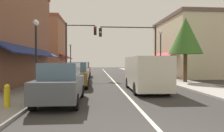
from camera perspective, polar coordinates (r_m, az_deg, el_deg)
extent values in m
plane|color=#33302D|center=(22.18, -0.34, -3.43)|extent=(80.00, 80.00, 0.00)
cube|color=gray|center=(22.43, -14.51, -3.26)|extent=(2.60, 56.00, 0.12)
cube|color=#A39E99|center=(23.24, 13.33, -3.10)|extent=(2.60, 56.00, 0.12)
cube|color=silver|center=(22.18, -0.34, -3.42)|extent=(0.14, 52.00, 0.01)
cube|color=slate|center=(16.86, -22.59, -0.27)|extent=(0.08, 10.64, 1.80)
cube|color=navy|center=(16.69, -20.63, 3.86)|extent=(1.27, 11.76, 0.73)
cube|color=slate|center=(20.26, -19.96, 13.41)|extent=(0.08, 1.10, 1.30)
cube|color=beige|center=(26.56, 20.28, 4.56)|extent=(5.41, 10.00, 6.75)
cube|color=brown|center=(27.00, 20.35, 12.15)|extent=(5.61, 10.20, 0.40)
cube|color=slate|center=(25.51, 14.86, 0.30)|extent=(0.08, 7.60, 1.80)
cube|color=maroon|center=(25.32, 13.57, 3.01)|extent=(1.27, 8.40, 0.73)
cube|color=slate|center=(23.64, 16.71, 8.61)|extent=(0.08, 1.10, 1.30)
cube|color=slate|center=(27.76, 13.37, 7.54)|extent=(0.08, 1.10, 1.30)
cube|color=#8E5B42|center=(33.06, -18.52, 5.05)|extent=(5.48, 8.00, 8.05)
cube|color=brown|center=(33.60, -18.57, 12.26)|extent=(5.68, 8.20, 0.40)
cube|color=slate|center=(32.45, -13.89, 0.51)|extent=(0.08, 6.08, 1.80)
cube|color=maroon|center=(32.37, -12.83, 2.64)|extent=(1.27, 6.72, 0.73)
cube|color=slate|center=(30.97, -14.46, 8.63)|extent=(0.08, 1.10, 1.30)
cube|color=slate|center=(34.42, -13.46, 7.90)|extent=(0.08, 1.10, 1.30)
cube|color=#4C5156|center=(9.16, -14.25, -5.79)|extent=(1.76, 4.12, 0.80)
cube|color=slate|center=(9.00, -14.39, -1.25)|extent=(1.54, 2.01, 0.66)
cylinder|color=black|center=(10.69, -17.16, -6.95)|extent=(0.21, 0.62, 0.62)
cylinder|color=black|center=(10.45, -8.61, -7.10)|extent=(0.21, 0.62, 0.62)
cylinder|color=black|center=(8.11, -21.53, -9.63)|extent=(0.21, 0.62, 0.62)
cylinder|color=black|center=(7.79, -10.18, -10.01)|extent=(0.21, 0.62, 0.62)
cube|color=brown|center=(14.64, -10.17, -3.11)|extent=(1.78, 4.13, 0.80)
cube|color=slate|center=(14.50, -10.21, -0.27)|extent=(1.55, 2.02, 0.66)
cylinder|color=black|center=(16.10, -12.59, -4.15)|extent=(0.21, 0.62, 0.62)
cylinder|color=black|center=(15.98, -6.93, -4.17)|extent=(0.21, 0.62, 0.62)
cylinder|color=black|center=(13.43, -14.01, -5.25)|extent=(0.21, 0.62, 0.62)
cylinder|color=black|center=(13.29, -7.22, -5.29)|extent=(0.21, 0.62, 0.62)
cube|color=silver|center=(19.13, -9.19, -2.07)|extent=(1.75, 4.11, 0.80)
cube|color=slate|center=(19.00, -9.22, 0.11)|extent=(1.53, 2.01, 0.66)
cylinder|color=black|center=(20.57, -11.12, -2.96)|extent=(0.20, 0.62, 0.62)
cylinder|color=black|center=(20.46, -6.70, -2.97)|extent=(0.20, 0.62, 0.62)
cylinder|color=black|center=(17.89, -12.02, -3.60)|extent=(0.20, 0.62, 0.62)
cylinder|color=black|center=(17.77, -6.94, -3.62)|extent=(0.20, 0.62, 0.62)
cube|color=maroon|center=(24.11, -8.27, -1.37)|extent=(1.74, 4.11, 0.80)
cube|color=slate|center=(23.98, -8.29, 0.36)|extent=(1.53, 2.01, 0.66)
cylinder|color=black|center=(25.53, -9.86, -2.12)|extent=(0.20, 0.62, 0.62)
cylinder|color=black|center=(25.44, -6.31, -2.12)|extent=(0.20, 0.62, 0.62)
cylinder|color=black|center=(22.84, -10.44, -2.53)|extent=(0.20, 0.62, 0.62)
cylinder|color=black|center=(22.74, -6.47, -2.53)|extent=(0.20, 0.62, 0.62)
cube|color=beige|center=(12.61, 9.53, -1.74)|extent=(2.07, 5.04, 1.90)
cube|color=slate|center=(14.95, 7.47, 0.38)|extent=(1.73, 0.31, 0.84)
cube|color=black|center=(15.18, 7.32, -3.82)|extent=(1.87, 0.24, 0.24)
cylinder|color=black|center=(14.04, 4.56, -4.72)|extent=(0.26, 0.73, 0.72)
cylinder|color=black|center=(14.39, 11.56, -4.60)|extent=(0.26, 0.73, 0.72)
cylinder|color=black|center=(11.00, 6.83, -6.41)|extent=(0.26, 0.73, 0.72)
cylinder|color=black|center=(11.45, 15.60, -6.14)|extent=(0.26, 0.73, 0.72)
cylinder|color=#333333|center=(22.30, 12.23, 3.94)|extent=(0.18, 0.18, 5.73)
cylinder|color=#333333|center=(21.90, 4.64, 10.90)|extent=(5.97, 0.12, 0.12)
cube|color=black|center=(21.35, -3.32, 9.52)|extent=(0.30, 0.24, 0.90)
sphere|color=#420F0F|center=(21.26, -3.31, 10.31)|extent=(0.20, 0.20, 0.20)
sphere|color=yellow|center=(21.22, -3.31, 9.57)|extent=(0.20, 0.20, 0.20)
sphere|color=#0C3316|center=(21.18, -3.31, 8.82)|extent=(0.20, 0.20, 0.20)
cylinder|color=#333333|center=(22.12, -12.84, 4.26)|extent=(0.18, 0.18, 5.97)
cylinder|color=#333333|center=(22.27, -8.86, 11.35)|extent=(3.09, 0.12, 0.12)
cube|color=black|center=(21.94, -4.80, 9.92)|extent=(0.30, 0.24, 0.90)
sphere|color=red|center=(21.85, -4.81, 10.70)|extent=(0.20, 0.20, 0.20)
sphere|color=#3D2D0C|center=(21.81, -4.80, 9.97)|extent=(0.20, 0.20, 0.20)
sphere|color=#0C3316|center=(21.77, -4.80, 9.24)|extent=(0.20, 0.20, 0.20)
cylinder|color=black|center=(12.71, -20.72, 1.82)|extent=(0.12, 0.12, 3.93)
sphere|color=white|center=(12.91, -20.80, 11.39)|extent=(0.36, 0.36, 0.36)
cylinder|color=black|center=(21.74, 13.62, 2.64)|extent=(0.12, 0.12, 4.70)
sphere|color=white|center=(21.95, 13.66, 9.25)|extent=(0.36, 0.36, 0.36)
cylinder|color=black|center=(27.50, -11.66, 1.47)|extent=(0.12, 0.12, 3.84)
sphere|color=white|center=(27.58, -11.68, 5.84)|extent=(0.36, 0.36, 0.36)
cylinder|color=#4C331E|center=(17.83, 20.08, -0.05)|extent=(0.30, 0.30, 2.87)
cone|color=#386626|center=(17.96, 20.15, 8.08)|extent=(2.76, 2.76, 3.04)
cylinder|color=gold|center=(8.60, -27.62, -7.98)|extent=(0.22, 0.22, 0.70)
sphere|color=gold|center=(8.55, -27.65, -5.20)|extent=(0.20, 0.20, 0.20)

